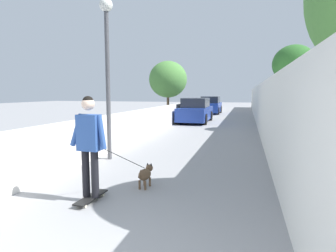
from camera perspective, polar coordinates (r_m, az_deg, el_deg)
name	(u,v)px	position (r m, az deg, el deg)	size (l,w,h in m)	color
ground_plane	(213,127)	(16.02, 9.03, -0.11)	(80.00, 80.00, 0.00)	gray
wall_left	(159,118)	(14.52, -1.73, 1.57)	(48.00, 0.30, 1.16)	silver
fence_right	(263,108)	(13.85, 18.56, 3.38)	(48.00, 0.30, 2.32)	silver
tree_right_near	(294,65)	(15.02, 23.93, 11.21)	(1.96, 1.96, 4.13)	brown
tree_left_far	(168,79)	(21.62, -0.01, 9.33)	(2.85, 2.85, 4.24)	brown
lamp_post	(107,51)	(8.19, -12.12, 14.44)	(0.36, 0.36, 4.40)	#4C4C51
skateboard	(91,197)	(5.28, -15.17, -13.67)	(0.81, 0.23, 0.08)	black
person_skateboarder	(89,139)	(5.02, -15.54, -2.46)	(0.24, 0.71, 1.75)	black
dog	(145,174)	(5.76, -4.59, -9.55)	(1.25, 0.78, 1.06)	brown
car_near	(196,111)	(18.23, 5.56, 3.02)	(4.33, 1.80, 1.54)	navy
car_far	(210,106)	(25.89, 8.52, 4.07)	(3.83, 1.80, 1.54)	navy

